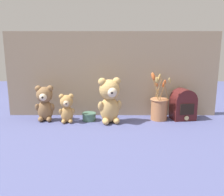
{
  "coord_description": "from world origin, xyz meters",
  "views": [
    {
      "loc": [
        0.01,
        -1.57,
        0.5
      ],
      "look_at": [
        0.0,
        0.02,
        0.16
      ],
      "focal_mm": 38.0,
      "sensor_mm": 36.0,
      "label": 1
    }
  ],
  "objects_px": {
    "teddy_bear_large": "(110,100)",
    "flower_vase": "(159,106)",
    "decorative_tin_tall": "(89,117)",
    "vintage_radio": "(183,104)",
    "teddy_bear_medium": "(45,102)",
    "teddy_bear_small": "(67,108)"
  },
  "relations": [
    {
      "from": "teddy_bear_medium",
      "to": "flower_vase",
      "type": "xyz_separation_m",
      "value": [
        0.8,
        0.03,
        -0.03
      ]
    },
    {
      "from": "teddy_bear_large",
      "to": "teddy_bear_medium",
      "type": "relative_size",
      "value": 1.24
    },
    {
      "from": "decorative_tin_tall",
      "to": "vintage_radio",
      "type": "bearing_deg",
      "value": 3.26
    },
    {
      "from": "vintage_radio",
      "to": "decorative_tin_tall",
      "type": "height_order",
      "value": "vintage_radio"
    },
    {
      "from": "teddy_bear_medium",
      "to": "decorative_tin_tall",
      "type": "distance_m",
      "value": 0.32
    },
    {
      "from": "teddy_bear_medium",
      "to": "decorative_tin_tall",
      "type": "height_order",
      "value": "teddy_bear_medium"
    },
    {
      "from": "flower_vase",
      "to": "teddy_bear_small",
      "type": "bearing_deg",
      "value": -173.99
    },
    {
      "from": "teddy_bear_large",
      "to": "flower_vase",
      "type": "xyz_separation_m",
      "value": [
        0.35,
        0.07,
        -0.06
      ]
    },
    {
      "from": "teddy_bear_medium",
      "to": "decorative_tin_tall",
      "type": "relative_size",
      "value": 2.57
    },
    {
      "from": "decorative_tin_tall",
      "to": "teddy_bear_small",
      "type": "bearing_deg",
      "value": -163.72
    },
    {
      "from": "teddy_bear_large",
      "to": "vintage_radio",
      "type": "height_order",
      "value": "teddy_bear_large"
    },
    {
      "from": "teddy_bear_small",
      "to": "decorative_tin_tall",
      "type": "bearing_deg",
      "value": 16.28
    },
    {
      "from": "teddy_bear_large",
      "to": "decorative_tin_tall",
      "type": "distance_m",
      "value": 0.2
    },
    {
      "from": "teddy_bear_medium",
      "to": "teddy_bear_small",
      "type": "relative_size",
      "value": 1.25
    },
    {
      "from": "teddy_bear_large",
      "to": "teddy_bear_medium",
      "type": "height_order",
      "value": "teddy_bear_large"
    },
    {
      "from": "teddy_bear_medium",
      "to": "teddy_bear_small",
      "type": "height_order",
      "value": "teddy_bear_medium"
    },
    {
      "from": "teddy_bear_medium",
      "to": "vintage_radio",
      "type": "distance_m",
      "value": 0.97
    },
    {
      "from": "vintage_radio",
      "to": "teddy_bear_medium",
      "type": "bearing_deg",
      "value": -177.62
    },
    {
      "from": "teddy_bear_small",
      "to": "decorative_tin_tall",
      "type": "distance_m",
      "value": 0.17
    },
    {
      "from": "teddy_bear_medium",
      "to": "teddy_bear_small",
      "type": "distance_m",
      "value": 0.17
    },
    {
      "from": "teddy_bear_medium",
      "to": "teddy_bear_small",
      "type": "xyz_separation_m",
      "value": [
        0.16,
        -0.04,
        -0.03
      ]
    },
    {
      "from": "teddy_bear_large",
      "to": "teddy_bear_small",
      "type": "distance_m",
      "value": 0.3
    }
  ]
}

